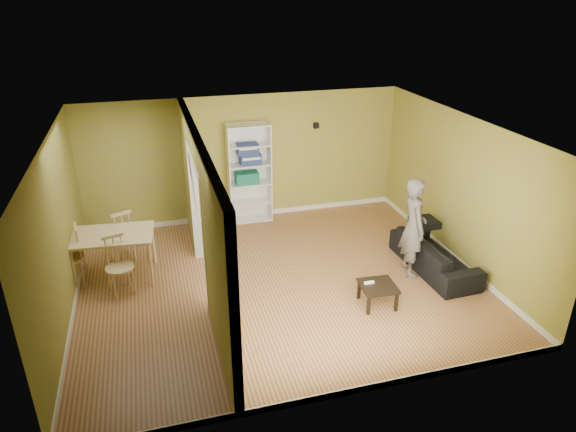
% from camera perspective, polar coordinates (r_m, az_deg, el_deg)
% --- Properties ---
extents(room_shell, '(6.50, 6.50, 6.50)m').
position_cam_1_polar(room_shell, '(8.08, -0.98, 0.57)').
color(room_shell, '#AC8049').
rests_on(room_shell, ground).
extents(partition, '(0.22, 5.50, 2.60)m').
position_cam_1_polar(partition, '(7.89, -9.44, -0.39)').
color(partition, olive).
rests_on(partition, ground).
extents(wall_speaker, '(0.10, 0.10, 0.10)m').
position_cam_1_polar(wall_speaker, '(10.73, 3.15, 10.00)').
color(wall_speaker, black).
rests_on(wall_speaker, room_shell).
extents(sofa, '(1.93, 0.88, 0.73)m').
position_cam_1_polar(sofa, '(9.23, 16.04, -3.70)').
color(sofa, black).
rests_on(sofa, ground).
extents(person, '(0.82, 0.69, 2.04)m').
position_cam_1_polar(person, '(8.73, 13.87, -0.30)').
color(person, slate).
rests_on(person, ground).
extents(bookshelf, '(0.87, 0.38, 2.06)m').
position_cam_1_polar(bookshelf, '(10.55, -4.38, 4.77)').
color(bookshelf, white).
rests_on(bookshelf, ground).
extents(paper_box_teal, '(0.46, 0.30, 0.24)m').
position_cam_1_polar(paper_box_teal, '(10.52, -4.59, 4.27)').
color(paper_box_teal, '#0C6161').
rests_on(paper_box_teal, bookshelf).
extents(paper_box_navy_b, '(0.42, 0.27, 0.22)m').
position_cam_1_polar(paper_box_navy_b, '(10.40, -4.22, 6.35)').
color(paper_box_navy_b, navy).
rests_on(paper_box_navy_b, bookshelf).
extents(paper_box_navy_c, '(0.42, 0.28, 0.22)m').
position_cam_1_polar(paper_box_navy_c, '(10.33, -4.54, 7.47)').
color(paper_box_navy_c, navy).
rests_on(paper_box_navy_c, bookshelf).
extents(coffee_table, '(0.53, 0.53, 0.35)m').
position_cam_1_polar(coffee_table, '(8.07, 9.97, -7.87)').
color(coffee_table, black).
rests_on(coffee_table, ground).
extents(game_controller, '(0.16, 0.04, 0.03)m').
position_cam_1_polar(game_controller, '(8.05, 9.00, -7.31)').
color(game_controller, white).
rests_on(game_controller, coffee_table).
extents(dining_table, '(1.30, 0.87, 0.81)m').
position_cam_1_polar(dining_table, '(8.94, -18.90, -2.37)').
color(dining_table, '#E7D887').
rests_on(dining_table, ground).
extents(chair_left, '(0.54, 0.54, 1.04)m').
position_cam_1_polar(chair_left, '(9.08, -23.22, -4.18)').
color(chair_left, tan).
rests_on(chair_left, ground).
extents(chair_near, '(0.56, 0.56, 0.97)m').
position_cam_1_polar(chair_near, '(8.58, -18.23, -5.32)').
color(chair_near, '#D4B287').
rests_on(chair_near, ground).
extents(chair_far, '(0.59, 0.59, 1.00)m').
position_cam_1_polar(chair_far, '(9.59, -18.09, -1.98)').
color(chair_far, '#DBC480').
rests_on(chair_far, ground).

